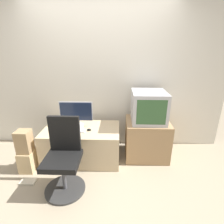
# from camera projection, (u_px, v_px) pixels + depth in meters

# --- Properties ---
(ground_plane) EXTENTS (12.00, 12.00, 0.00)m
(ground_plane) POSITION_uv_depth(u_px,v_px,m) (92.00, 192.00, 2.26)
(ground_plane) COLOR tan
(wall_back) EXTENTS (4.40, 0.05, 2.60)m
(wall_back) POSITION_uv_depth(u_px,v_px,m) (100.00, 76.00, 3.05)
(wall_back) COLOR silver
(wall_back) RESTS_ON ground_plane
(desk) EXTENTS (1.21, 0.71, 0.54)m
(desk) POSITION_uv_depth(u_px,v_px,m) (82.00, 143.00, 2.89)
(desk) COLOR #CCB289
(desk) RESTS_ON ground_plane
(side_stand) EXTENTS (0.69, 0.60, 0.64)m
(side_stand) POSITION_uv_depth(u_px,v_px,m) (147.00, 138.00, 2.95)
(side_stand) COLOR #A37F56
(side_stand) RESTS_ON ground_plane
(main_monitor) EXTENTS (0.54, 0.22, 0.42)m
(main_monitor) POSITION_uv_depth(u_px,v_px,m) (76.00, 114.00, 2.82)
(main_monitor) COLOR silver
(main_monitor) RESTS_ON desk
(keyboard) EXTENTS (0.36, 0.11, 0.01)m
(keyboard) POSITION_uv_depth(u_px,v_px,m) (73.00, 131.00, 2.71)
(keyboard) COLOR silver
(keyboard) RESTS_ON desk
(mouse) EXTENTS (0.07, 0.04, 0.03)m
(mouse) POSITION_uv_depth(u_px,v_px,m) (89.00, 130.00, 2.72)
(mouse) COLOR black
(mouse) RESTS_ON desk
(crt_tv) EXTENTS (0.53, 0.56, 0.48)m
(crt_tv) POSITION_uv_depth(u_px,v_px,m) (148.00, 107.00, 2.77)
(crt_tv) COLOR #B7B7BC
(crt_tv) RESTS_ON side_stand
(office_chair) EXTENTS (0.52, 0.52, 0.97)m
(office_chair) POSITION_uv_depth(u_px,v_px,m) (64.00, 160.00, 2.21)
(office_chair) COLOR #333333
(office_chair) RESTS_ON ground_plane
(cardboard_box_lower) EXTENTS (0.21, 0.24, 0.32)m
(cardboard_box_lower) POSITION_uv_depth(u_px,v_px,m) (28.00, 161.00, 2.63)
(cardboard_box_lower) COLOR #D1B27F
(cardboard_box_lower) RESTS_ON ground_plane
(cardboard_box_upper) EXTENTS (0.19, 0.19, 0.34)m
(cardboard_box_upper) POSITION_uv_depth(u_px,v_px,m) (24.00, 142.00, 2.52)
(cardboard_box_upper) COLOR #A3845B
(cardboard_box_upper) RESTS_ON cardboard_box_lower
(book) EXTENTS (0.21, 0.12, 0.02)m
(book) POSITION_uv_depth(u_px,v_px,m) (28.00, 182.00, 2.42)
(book) COLOR beige
(book) RESTS_ON ground_plane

